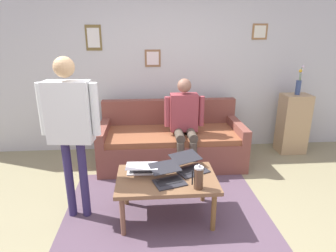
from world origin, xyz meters
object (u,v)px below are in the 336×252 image
at_px(side_shelf, 293,124).
at_px(coffee_table, 167,182).
at_px(laptop_left, 168,177).
at_px(person_seated, 185,120).
at_px(flower_vase, 299,84).
at_px(person_standing, 70,120).
at_px(french_press, 199,178).
at_px(couch, 171,143).
at_px(laptop_right, 142,169).
at_px(laptop_center, 190,166).

bearing_deg(side_shelf, coffee_table, 36.58).
relative_size(laptop_left, person_seated, 0.33).
height_order(flower_vase, person_seated, flower_vase).
distance_m(side_shelf, person_standing, 3.47).
xyz_separation_m(laptop_left, flower_vase, (-2.14, -1.66, 0.60)).
bearing_deg(french_press, couch, -85.69).
bearing_deg(side_shelf, laptop_right, 31.46).
height_order(coffee_table, french_press, french_press).
bearing_deg(couch, laptop_right, 71.49).
bearing_deg(person_standing, laptop_right, -177.44).
xyz_separation_m(laptop_center, person_standing, (1.19, 0.06, 0.56)).
distance_m(laptop_center, flower_vase, 2.44).
distance_m(french_press, person_standing, 1.35).
relative_size(coffee_table, laptop_right, 3.01).
relative_size(laptop_right, person_seated, 0.26).
relative_size(laptop_center, flower_vase, 1.02).
bearing_deg(laptop_center, couch, -85.43).
relative_size(laptop_left, french_press, 1.65).
height_order(laptop_right, side_shelf, side_shelf).
bearing_deg(french_press, laptop_right, -34.21).
bearing_deg(laptop_right, person_standing, 2.56).
height_order(french_press, person_seated, person_seated).
bearing_deg(laptop_left, laptop_center, -138.35).
height_order(laptop_center, person_seated, person_seated).
height_order(laptop_left, person_seated, person_seated).
bearing_deg(person_seated, person_standing, 39.33).
bearing_deg(coffee_table, couch, -96.93).
distance_m(laptop_left, french_press, 0.33).
distance_m(french_press, person_seated, 1.37).
bearing_deg(person_seated, laptop_center, 85.94).
distance_m(laptop_left, side_shelf, 2.71).
bearing_deg(french_press, laptop_center, -86.49).
relative_size(flower_vase, person_standing, 0.27).
distance_m(couch, laptop_right, 1.31).
bearing_deg(french_press, person_seated, -91.92).
relative_size(laptop_left, laptop_center, 0.91).
relative_size(laptop_left, laptop_right, 1.23).
relative_size(couch, laptop_center, 4.48).
xyz_separation_m(coffee_table, laptop_left, (-0.01, 0.07, 0.10)).
relative_size(couch, side_shelf, 2.17).
bearing_deg(laptop_left, french_press, 149.78).
relative_size(laptop_left, side_shelf, 0.44).
xyz_separation_m(couch, laptop_right, (0.41, 1.23, 0.20)).
bearing_deg(laptop_left, coffee_table, -83.48).
bearing_deg(person_standing, side_shelf, -154.09).
height_order(laptop_center, side_shelf, side_shelf).
bearing_deg(laptop_right, french_press, 145.79).
bearing_deg(person_standing, laptop_left, 169.74).
xyz_separation_m(laptop_left, person_seated, (-0.32, -1.20, 0.22)).
height_order(couch, person_standing, person_standing).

